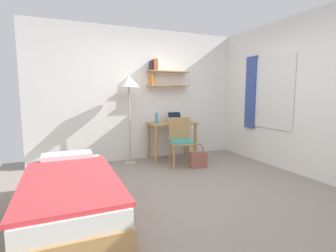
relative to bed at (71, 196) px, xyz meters
name	(u,v)px	position (x,y,z in m)	size (l,w,h in m)	color
ground_plane	(190,192)	(1.53, 0.14, -0.24)	(5.28, 5.28, 0.00)	gray
wall_back	(144,95)	(1.53, 2.16, 1.07)	(4.40, 0.27, 2.60)	white
wall_right	(299,95)	(3.55, 0.20, 1.06)	(0.10, 4.40, 2.60)	white
bed	(71,196)	(0.00, 0.00, 0.00)	(0.91, 2.00, 0.54)	#B2844C
desk	(172,130)	(2.00, 1.84, 0.35)	(0.95, 0.53, 0.75)	#B2844C
desk_chair	(181,139)	(1.97, 1.36, 0.25)	(0.50, 0.50, 0.89)	#B2844C
standing_lamp	(129,86)	(1.13, 1.82, 1.23)	(0.39, 0.39, 1.67)	#B2A893
laptop	(175,119)	(2.10, 1.90, 0.57)	(0.31, 0.24, 0.22)	#B7BABF
water_bottle	(156,118)	(1.66, 1.82, 0.61)	(0.06, 0.06, 0.21)	#4C99DB
book_stack	(186,121)	(2.31, 1.85, 0.54)	(0.17, 0.23, 0.05)	#4CA856
handbag	(198,159)	(2.20, 1.10, -0.09)	(0.31, 0.12, 0.43)	#99564C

